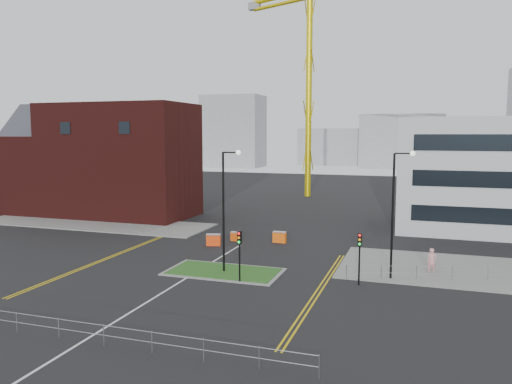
# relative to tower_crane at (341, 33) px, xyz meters

# --- Properties ---
(ground) EXTENTS (200.00, 200.00, 0.00)m
(ground) POSITION_rel_tower_crane_xyz_m (-3.37, -52.60, -25.65)
(ground) COLOR black
(ground) RESTS_ON ground
(pavement_left) EXTENTS (28.00, 8.00, 0.12)m
(pavement_left) POSITION_rel_tower_crane_xyz_m (-23.37, -30.60, -25.59)
(pavement_left) COLOR slate
(pavement_left) RESTS_ON ground
(pavement_right) EXTENTS (24.00, 10.00, 0.12)m
(pavement_right) POSITION_rel_tower_crane_xyz_m (18.63, -38.60, -25.59)
(pavement_right) COLOR slate
(pavement_right) RESTS_ON ground
(island_kerb) EXTENTS (8.60, 4.60, 0.08)m
(island_kerb) POSITION_rel_tower_crane_xyz_m (-1.37, -44.60, -25.61)
(island_kerb) COLOR slate
(island_kerb) RESTS_ON ground
(grass_island) EXTENTS (8.00, 4.00, 0.12)m
(grass_island) POSITION_rel_tower_crane_xyz_m (-1.37, -44.60, -25.59)
(grass_island) COLOR #23501A
(grass_island) RESTS_ON ground
(brick_building) EXTENTS (24.20, 10.07, 14.24)m
(brick_building) POSITION_rel_tower_crane_xyz_m (-26.34, -24.61, -18.80)
(brick_building) COLOR #411210
(brick_building) RESTS_ON ground
(tower_crane) EXTENTS (48.81, 22.51, 37.10)m
(tower_crane) POSITION_rel_tower_crane_xyz_m (0.00, 0.00, 0.00)
(tower_crane) COLOR #D4BF0C
(tower_crane) RESTS_ON ground
(streetlamp_island) EXTENTS (1.46, 0.36, 9.18)m
(streetlamp_island) POSITION_rel_tower_crane_xyz_m (-1.15, -44.60, -20.24)
(streetlamp_island) COLOR black
(streetlamp_island) RESTS_ON ground
(streetlamp_right_near) EXTENTS (1.46, 0.36, 9.18)m
(streetlamp_right_near) POSITION_rel_tower_crane_xyz_m (10.85, -42.60, -20.24)
(streetlamp_right_near) COLOR black
(streetlamp_right_near) RESTS_ON ground
(traffic_light_island) EXTENTS (0.28, 0.33, 3.65)m
(traffic_light_island) POSITION_rel_tower_crane_xyz_m (0.63, -46.62, -23.08)
(traffic_light_island) COLOR black
(traffic_light_island) RESTS_ON ground
(traffic_light_right) EXTENTS (0.28, 0.33, 3.65)m
(traffic_light_right) POSITION_rel_tower_crane_xyz_m (8.63, -44.62, -23.08)
(traffic_light_right) COLOR black
(traffic_light_right) RESTS_ON ground
(railing_front) EXTENTS (24.05, 0.05, 1.10)m
(railing_front) POSITION_rel_tower_crane_xyz_m (-3.37, -58.60, -24.87)
(railing_front) COLOR gray
(railing_front) RESTS_ON ground
(railing_left) EXTENTS (6.05, 0.05, 1.10)m
(railing_left) POSITION_rel_tower_crane_xyz_m (-14.37, -34.60, -24.91)
(railing_left) COLOR gray
(railing_left) RESTS_ON ground
(railing_right) EXTENTS (19.05, 5.05, 1.10)m
(railing_right) POSITION_rel_tower_crane_xyz_m (17.13, -41.10, -24.87)
(railing_right) COLOR gray
(railing_right) RESTS_ON ground
(centre_line) EXTENTS (0.15, 30.00, 0.01)m
(centre_line) POSITION_rel_tower_crane_xyz_m (-3.37, -50.60, -25.64)
(centre_line) COLOR silver
(centre_line) RESTS_ON ground
(yellow_left_a) EXTENTS (0.12, 24.00, 0.01)m
(yellow_left_a) POSITION_rel_tower_crane_xyz_m (-12.37, -42.60, -25.64)
(yellow_left_a) COLOR gold
(yellow_left_a) RESTS_ON ground
(yellow_left_b) EXTENTS (0.12, 24.00, 0.01)m
(yellow_left_b) POSITION_rel_tower_crane_xyz_m (-12.07, -42.60, -25.64)
(yellow_left_b) COLOR gold
(yellow_left_b) RESTS_ON ground
(yellow_right_a) EXTENTS (0.12, 20.00, 0.01)m
(yellow_right_a) POSITION_rel_tower_crane_xyz_m (6.13, -46.60, -25.64)
(yellow_right_a) COLOR gold
(yellow_right_a) RESTS_ON ground
(yellow_right_b) EXTENTS (0.12, 20.00, 0.01)m
(yellow_right_b) POSITION_rel_tower_crane_xyz_m (6.43, -46.60, -25.64)
(yellow_right_b) COLOR gold
(yellow_right_b) RESTS_ON ground
(skyline_a) EXTENTS (18.00, 12.00, 22.00)m
(skyline_a) POSITION_rel_tower_crane_xyz_m (-43.37, 67.40, -14.65)
(skyline_a) COLOR gray
(skyline_a) RESTS_ON ground
(skyline_b) EXTENTS (24.00, 12.00, 16.00)m
(skyline_b) POSITION_rel_tower_crane_xyz_m (6.63, 77.40, -17.65)
(skyline_b) COLOR gray
(skyline_b) RESTS_ON ground
(skyline_d) EXTENTS (30.00, 12.00, 12.00)m
(skyline_d) POSITION_rel_tower_crane_xyz_m (-11.37, 87.40, -19.65)
(skyline_d) COLOR gray
(skyline_d) RESTS_ON ground
(pedestrian) EXTENTS (0.82, 0.67, 1.94)m
(pedestrian) POSITION_rel_tower_crane_xyz_m (13.43, -40.17, -24.68)
(pedestrian) COLOR pink
(pedestrian) RESTS_ON ground
(barrier_left) EXTENTS (1.08, 0.40, 0.89)m
(barrier_left) POSITION_rel_tower_crane_xyz_m (-4.37, -34.01, -25.16)
(barrier_left) COLOR #D64A0B
(barrier_left) RESTS_ON ground
(barrier_mid) EXTENTS (1.37, 0.74, 1.10)m
(barrier_mid) POSITION_rel_tower_crane_xyz_m (-5.64, -36.60, -25.05)
(barrier_mid) COLOR #FC420E
(barrier_mid) RESTS_ON ground
(barrier_right) EXTENTS (1.30, 0.49, 1.07)m
(barrier_right) POSITION_rel_tower_crane_xyz_m (-0.17, -33.41, -25.07)
(barrier_right) COLOR #FA5F0D
(barrier_right) RESTS_ON ground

